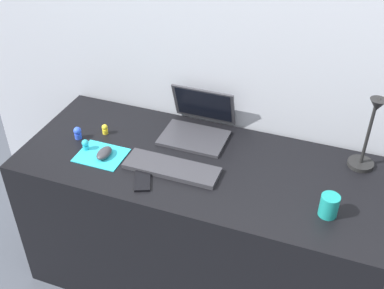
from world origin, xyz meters
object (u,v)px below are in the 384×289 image
desk_lamp (368,135)px  toy_figurine_cyan (85,145)px  mouse (104,153)px  cell_phone (143,181)px  keyboard (172,168)px  coffee_mug (329,206)px  toy_figurine_yellow (105,129)px  laptop (198,123)px  toy_figurine_blue (78,133)px

desk_lamp → toy_figurine_cyan: size_ratio=7.02×
mouse → cell_phone: size_ratio=0.75×
keyboard → coffee_mug: (0.66, -0.04, 0.04)m
coffee_mug → toy_figurine_cyan: 1.07m
cell_phone → toy_figurine_yellow: 0.41m
desk_lamp → laptop: bearing=178.1°
laptop → desk_lamp: size_ratio=0.80×
mouse → desk_lamp: size_ratio=0.26×
coffee_mug → toy_figurine_cyan: coffee_mug is taller
toy_figurine_cyan → cell_phone: bearing=-18.6°
toy_figurine_yellow → coffee_mug: bearing=-10.0°
coffee_mug → toy_figurine_yellow: 1.07m
mouse → cell_phone: mouse is taller
mouse → desk_lamp: (1.06, 0.30, 0.16)m
mouse → toy_figurine_blue: 0.20m
toy_figurine_yellow → cell_phone: bearing=-39.2°
keyboard → toy_figurine_blue: 0.50m
cell_phone → toy_figurine_yellow: bearing=117.2°
coffee_mug → toy_figurine_blue: (-1.15, 0.11, -0.01)m
mouse → coffee_mug: size_ratio=1.06×
cell_phone → toy_figurine_blue: size_ratio=2.14×
keyboard → toy_figurine_cyan: (-0.41, -0.00, 0.02)m
keyboard → mouse: size_ratio=4.27×
keyboard → desk_lamp: size_ratio=1.09×
keyboard → toy_figurine_yellow: (-0.40, 0.14, 0.02)m
laptop → mouse: laptop is taller
coffee_mug → mouse: bearing=178.6°
laptop → toy_figurine_yellow: bearing=-158.1°
toy_figurine_yellow → toy_figurine_cyan: bearing=-97.3°
keyboard → toy_figurine_cyan: toy_figurine_cyan is taller
keyboard → toy_figurine_blue: size_ratio=6.85×
mouse → coffee_mug: (0.97, -0.02, 0.02)m
laptop → keyboard: 0.31m
keyboard → coffee_mug: bearing=-3.7°
laptop → toy_figurine_yellow: 0.44m
toy_figurine_blue → desk_lamp: bearing=9.9°
laptop → coffee_mug: (0.65, -0.35, -0.01)m
desk_lamp → toy_figurine_blue: bearing=-170.1°
cell_phone → toy_figurine_blue: 0.45m
keyboard → cell_phone: bearing=-126.1°
keyboard → toy_figurine_yellow: 0.42m
toy_figurine_blue → cell_phone: bearing=-23.4°
keyboard → toy_figurine_cyan: bearing=-179.7°
desk_lamp → toy_figurine_yellow: size_ratio=7.61×
laptop → toy_figurine_yellow: (-0.41, -0.16, -0.03)m
mouse → toy_figurine_yellow: (-0.08, 0.16, 0.00)m
toy_figurine_blue → toy_figurine_cyan: bearing=-39.9°
toy_figurine_cyan → toy_figurine_yellow: 0.15m
coffee_mug → toy_figurine_blue: 1.16m
mouse → toy_figurine_blue: bearing=155.4°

